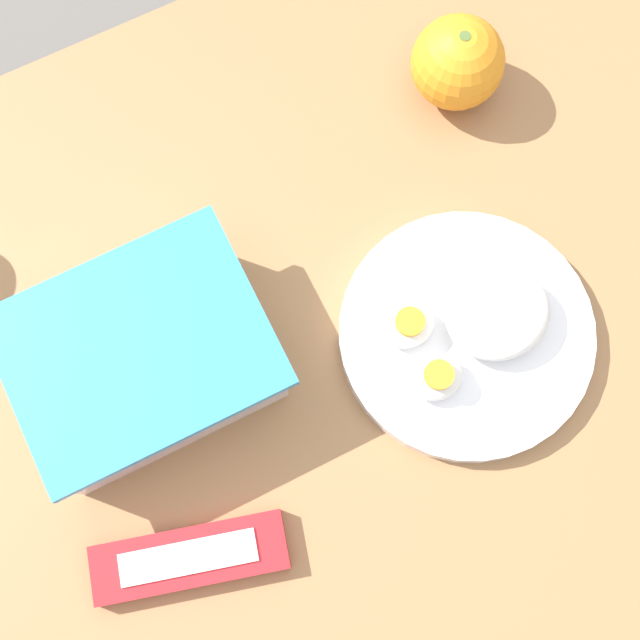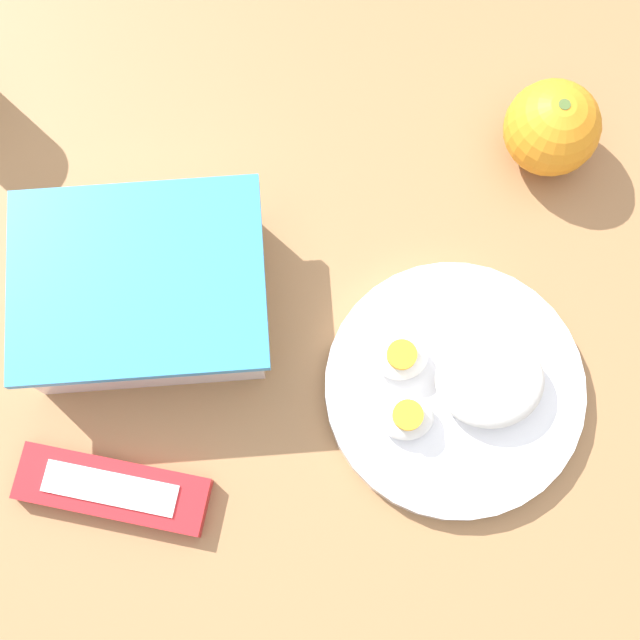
{
  "view_description": "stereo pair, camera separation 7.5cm",
  "coord_description": "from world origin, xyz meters",
  "px_view_note": "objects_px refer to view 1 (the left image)",
  "views": [
    {
      "loc": [
        -0.18,
        -0.16,
        1.5
      ],
      "look_at": [
        -0.09,
        0.01,
        0.77
      ],
      "focal_mm": 50.0,
      "sensor_mm": 36.0,
      "label": 1
    },
    {
      "loc": [
        -0.11,
        -0.18,
        1.5
      ],
      "look_at": [
        -0.09,
        0.01,
        0.77
      ],
      "focal_mm": 50.0,
      "sensor_mm": 36.0,
      "label": 2
    }
  ],
  "objects_px": {
    "orange_fruit": "(458,62)",
    "rice_plate": "(470,331)",
    "food_container": "(146,360)",
    "candy_bar": "(190,558)"
  },
  "relations": [
    {
      "from": "rice_plate",
      "to": "candy_bar",
      "type": "xyz_separation_m",
      "value": [
        -0.29,
        -0.06,
        -0.01
      ]
    },
    {
      "from": "candy_bar",
      "to": "orange_fruit",
      "type": "bearing_deg",
      "value": 35.38
    },
    {
      "from": "food_container",
      "to": "rice_plate",
      "type": "relative_size",
      "value": 0.93
    },
    {
      "from": "food_container",
      "to": "orange_fruit",
      "type": "xyz_separation_m",
      "value": [
        0.36,
        0.12,
        0.01
      ]
    },
    {
      "from": "rice_plate",
      "to": "food_container",
      "type": "bearing_deg",
      "value": 159.63
    },
    {
      "from": "food_container",
      "to": "rice_plate",
      "type": "bearing_deg",
      "value": -20.37
    },
    {
      "from": "orange_fruit",
      "to": "candy_bar",
      "type": "relative_size",
      "value": 0.52
    },
    {
      "from": "orange_fruit",
      "to": "rice_plate",
      "type": "distance_m",
      "value": 0.25
    },
    {
      "from": "rice_plate",
      "to": "candy_bar",
      "type": "bearing_deg",
      "value": -167.81
    },
    {
      "from": "food_container",
      "to": "rice_plate",
      "type": "height_order",
      "value": "food_container"
    }
  ]
}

